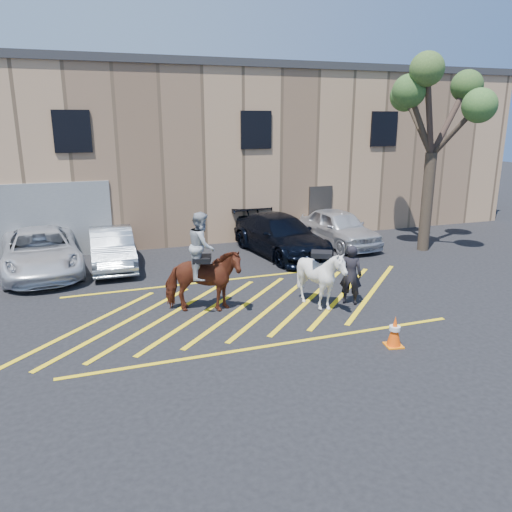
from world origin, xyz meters
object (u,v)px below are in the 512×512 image
object	(u,v)px
mounted_bay	(202,273)
saddled_white	(321,278)
car_white_suv	(338,227)
car_white_pickup	(41,251)
car_silver_sedan	(112,248)
traffic_cone	(395,331)
tree	(436,100)
car_blue_suv	(280,235)
handler	(351,275)

from	to	relation	value
mounted_bay	saddled_white	world-z (taller)	mounted_bay
saddled_white	car_white_suv	bearing A→B (deg)	57.71
saddled_white	car_white_pickup	bearing A→B (deg)	140.46
car_white_pickup	car_silver_sedan	xyz separation A→B (m)	(2.30, -0.11, -0.06)
car_white_suv	mounted_bay	bearing A→B (deg)	-147.25
traffic_cone	tree	world-z (taller)	tree
mounted_bay	car_blue_suv	bearing A→B (deg)	48.88
car_white_pickup	car_blue_suv	bearing A→B (deg)	-8.49
car_white_suv	saddled_white	bearing A→B (deg)	-126.99
tree	car_silver_sedan	bearing A→B (deg)	171.98
car_blue_suv	car_white_pickup	bearing A→B (deg)	168.57
car_silver_sedan	mounted_bay	xyz separation A→B (m)	(2.00, -5.21, 0.43)
tree	mounted_bay	bearing A→B (deg)	-160.10
handler	saddled_white	bearing A→B (deg)	38.50
car_silver_sedan	car_blue_suv	size ratio (longest dim) A/B	0.80
car_white_pickup	handler	distance (m)	10.32
car_white_pickup	car_blue_suv	distance (m)	8.51
car_white_suv	mounted_bay	distance (m)	8.79
saddled_white	tree	bearing A→B (deg)	32.92
car_blue_suv	saddled_white	bearing A→B (deg)	-109.07
mounted_bay	tree	world-z (taller)	tree
mounted_bay	saddled_white	xyz separation A→B (m)	(3.10, -0.79, -0.24)
tree	car_white_suv	bearing A→B (deg)	147.56
car_white_pickup	tree	size ratio (longest dim) A/B	0.72
car_silver_sedan	car_blue_suv	distance (m)	6.21
car_silver_sedan	car_white_suv	distance (m)	8.97
handler	car_blue_suv	bearing A→B (deg)	-54.16
car_white_pickup	car_silver_sedan	world-z (taller)	car_white_pickup
tree	car_blue_suv	bearing A→B (deg)	167.35
car_white_pickup	saddled_white	world-z (taller)	saddled_white
car_silver_sedan	mounted_bay	world-z (taller)	mounted_bay
car_white_suv	mounted_bay	world-z (taller)	mounted_bay
car_silver_sedan	handler	size ratio (longest dim) A/B	2.41
saddled_white	traffic_cone	distance (m)	2.83
handler	mounted_bay	world-z (taller)	mounted_bay
car_white_suv	saddled_white	xyz separation A→B (m)	(-3.88, -6.13, 0.13)
car_blue_suv	mounted_bay	world-z (taller)	mounted_bay
saddled_white	tree	distance (m)	9.33
handler	tree	distance (m)	8.68
car_silver_sedan	traffic_cone	xyz separation A→B (m)	(5.62, -8.74, -0.31)
handler	mounted_bay	size ratio (longest dim) A/B	0.62
car_silver_sedan	tree	xyz separation A→B (m)	(11.80, -1.66, 5.02)
car_white_suv	handler	world-z (taller)	handler
car_white_pickup	saddled_white	xyz separation A→B (m)	(7.40, -6.11, 0.14)
saddled_white	traffic_cone	world-z (taller)	saddled_white
car_silver_sedan	car_white_suv	world-z (taller)	car_white_suv
car_white_suv	tree	distance (m)	5.98
tree	traffic_cone	bearing A→B (deg)	-131.14
mounted_bay	traffic_cone	distance (m)	5.11
car_blue_suv	car_white_suv	world-z (taller)	car_blue_suv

